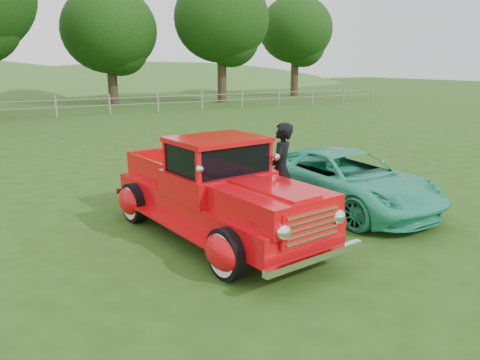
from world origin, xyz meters
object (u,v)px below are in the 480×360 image
red_pickup (216,193)px  man (281,170)px  tree_mid_east (221,19)px  tree_near_east (109,30)px  tree_far_east (296,30)px  teal_sedan (345,179)px

red_pickup → man: man is taller
tree_mid_east → man: 28.71m
tree_near_east → red_pickup: tree_near_east is taller
red_pickup → tree_mid_east: bearing=55.2°
tree_far_east → red_pickup: 37.03m
tree_mid_east → teal_sedan: (-10.16, -25.91, -5.57)m
tree_near_east → tree_mid_east: 8.30m
tree_near_east → tree_far_east: tree_far_east is taller
tree_far_east → red_pickup: bearing=-127.4°
tree_near_east → teal_sedan: (-2.16, -27.91, -4.64)m
teal_sedan → tree_near_east: bearing=82.0°
tree_mid_east → tree_far_east: tree_mid_east is taller
tree_mid_east → tree_far_east: 9.49m
red_pickup → man: (1.64, 0.43, 0.14)m
teal_sedan → tree_mid_east: bearing=65.0°
tree_near_east → man: (-3.65, -27.71, -4.31)m
tree_mid_east → red_pickup: size_ratio=1.82×
tree_near_east → teal_sedan: tree_near_east is taller
red_pickup → teal_sedan: bearing=-3.8°
tree_far_east → teal_sedan: (-19.16, -28.91, -5.25)m
tree_near_east → red_pickup: (-5.29, -28.13, -4.45)m
tree_mid_east → man: (-11.65, -25.71, -5.24)m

